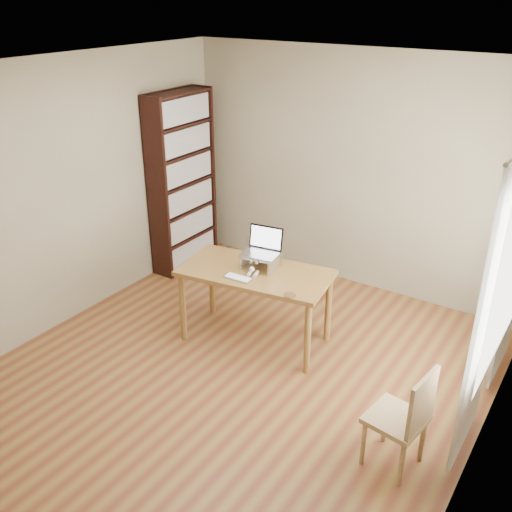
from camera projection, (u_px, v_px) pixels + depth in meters
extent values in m
cube|color=brown|center=(234.00, 377.00, 5.06)|extent=(4.00, 4.50, 0.02)
cube|color=white|center=(228.00, 70.00, 3.94)|extent=(4.00, 4.50, 0.02)
cube|color=#807056|center=(353.00, 172.00, 6.20)|extent=(4.00, 0.02, 2.60)
cube|color=#807056|center=(63.00, 196.00, 5.50)|extent=(0.02, 4.50, 2.60)
cube|color=#807056|center=(497.00, 317.00, 3.50)|extent=(0.02, 4.50, 2.60)
cube|color=black|center=(157.00, 192.00, 6.37)|extent=(0.30, 0.04, 2.10)
cube|color=black|center=(205.00, 173.00, 7.02)|extent=(0.30, 0.04, 2.10)
cube|color=black|center=(173.00, 180.00, 6.76)|extent=(0.02, 0.90, 2.10)
cube|color=black|center=(186.00, 260.00, 7.13)|extent=(0.30, 0.84, 0.02)
cube|color=black|center=(188.00, 248.00, 7.04)|extent=(0.20, 0.78, 0.28)
cube|color=black|center=(185.00, 235.00, 6.99)|extent=(0.30, 0.84, 0.03)
cube|color=black|center=(186.00, 223.00, 6.90)|extent=(0.20, 0.78, 0.28)
cube|color=black|center=(184.00, 209.00, 6.84)|extent=(0.30, 0.84, 0.02)
cube|color=black|center=(185.00, 196.00, 6.75)|extent=(0.20, 0.78, 0.28)
cube|color=black|center=(182.00, 182.00, 6.69)|extent=(0.30, 0.84, 0.02)
cube|color=black|center=(183.00, 168.00, 6.61)|extent=(0.20, 0.78, 0.28)
cube|color=black|center=(180.00, 154.00, 6.55)|extent=(0.30, 0.84, 0.02)
cube|color=black|center=(181.00, 139.00, 6.46)|extent=(0.20, 0.78, 0.28)
cube|color=black|center=(179.00, 124.00, 6.40)|extent=(0.30, 0.84, 0.02)
cube|color=black|center=(180.00, 109.00, 6.31)|extent=(0.20, 0.78, 0.28)
cube|color=black|center=(177.00, 93.00, 6.26)|extent=(0.30, 0.84, 0.03)
cube|color=silver|center=(487.00, 316.00, 3.79)|extent=(0.03, 0.70, 2.20)
cube|color=brown|center=(255.00, 273.00, 5.28)|extent=(1.48, 0.90, 0.04)
cylinder|color=brown|center=(220.00, 279.00, 5.98)|extent=(0.06, 0.06, 0.71)
cylinder|color=brown|center=(329.00, 314.00, 5.34)|extent=(0.06, 0.06, 0.71)
cylinder|color=brown|center=(185.00, 302.00, 5.54)|extent=(0.06, 0.06, 0.71)
cylinder|color=brown|center=(298.00, 343.00, 4.91)|extent=(0.06, 0.06, 0.71)
cube|color=#BCBFC1|center=(247.00, 258.00, 5.38)|extent=(0.03, 0.25, 0.12)
cube|color=#BCBFC1|center=(273.00, 266.00, 5.23)|extent=(0.03, 0.25, 0.12)
cube|color=#BCBFC1|center=(260.00, 255.00, 5.28)|extent=(0.32, 0.25, 0.01)
cube|color=#BCBFC1|center=(260.00, 254.00, 5.27)|extent=(0.36, 0.28, 0.02)
cube|color=black|center=(268.00, 238.00, 5.32)|extent=(0.34, 0.10, 0.22)
cube|color=white|center=(268.00, 238.00, 5.32)|extent=(0.30, 0.08, 0.19)
cube|color=#BCBFC1|center=(238.00, 278.00, 5.12)|extent=(0.26, 0.13, 0.02)
cube|color=white|center=(238.00, 277.00, 5.12)|extent=(0.24, 0.10, 0.00)
cylinder|color=#4F311B|center=(290.00, 295.00, 4.85)|extent=(0.11, 0.11, 0.01)
ellipsoid|color=#4D473D|center=(261.00, 260.00, 5.33)|extent=(0.18, 0.40, 0.14)
ellipsoid|color=#4D473D|center=(267.00, 256.00, 5.42)|extent=(0.16, 0.17, 0.13)
ellipsoid|color=#4D473D|center=(249.00, 265.00, 5.18)|extent=(0.10, 0.10, 0.10)
ellipsoid|color=silver|center=(252.00, 267.00, 5.23)|extent=(0.09, 0.09, 0.08)
sphere|color=silver|center=(247.00, 268.00, 5.16)|extent=(0.05, 0.05, 0.05)
cone|color=#4D473D|center=(247.00, 260.00, 5.18)|extent=(0.03, 0.04, 0.04)
cone|color=#4D473D|center=(252.00, 261.00, 5.15)|extent=(0.03, 0.04, 0.04)
cylinder|color=silver|center=(246.00, 272.00, 5.22)|extent=(0.03, 0.09, 0.03)
cylinder|color=silver|center=(251.00, 273.00, 5.19)|extent=(0.03, 0.09, 0.03)
cylinder|color=#4D473D|center=(276.00, 261.00, 5.41)|extent=(0.14, 0.21, 0.03)
cube|color=tan|center=(396.00, 419.00, 3.98)|extent=(0.42, 0.42, 0.04)
cylinder|color=tan|center=(365.00, 445.00, 4.03)|extent=(0.04, 0.04, 0.40)
cylinder|color=tan|center=(406.00, 463.00, 3.88)|extent=(0.04, 0.04, 0.40)
cylinder|color=tan|center=(381.00, 420.00, 4.26)|extent=(0.04, 0.04, 0.40)
cylinder|color=tan|center=(421.00, 436.00, 4.10)|extent=(0.04, 0.04, 0.40)
cube|color=tan|center=(424.00, 403.00, 3.80)|extent=(0.08, 0.36, 0.44)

